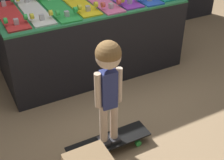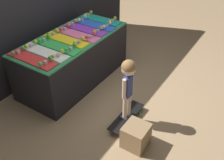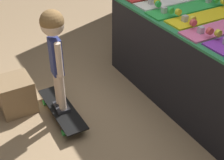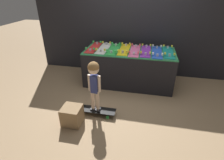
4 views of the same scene
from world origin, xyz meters
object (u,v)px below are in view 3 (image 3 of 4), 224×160
Objects in this scene: skateboard_yellow_on_rack at (208,15)px; skateboard_on_floor at (62,109)px; child at (54,43)px; storage_box at (16,94)px; skateboard_green_on_rack at (187,7)px.

skateboard_yellow_on_rack is 1.11× the size of skateboard_on_floor.
skateboard_on_floor is (-0.30, -1.28, -0.73)m from skateboard_yellow_on_rack.
storage_box is (-0.30, -0.31, -0.57)m from child.
skateboard_on_floor is 2.24× the size of storage_box.
skateboard_green_on_rack is 0.23m from skateboard_yellow_on_rack.
child is (-0.30, -1.28, -0.08)m from skateboard_yellow_on_rack.
storage_box is (-0.30, -0.31, 0.08)m from skateboard_on_floor.
child reaches higher than skateboard_green_on_rack.
skateboard_on_floor is at bearing 45.59° from storage_box.
child is 0.71m from storage_box.
skateboard_yellow_on_rack is at bearing 76.65° from skateboard_on_floor.
skateboard_yellow_on_rack reaches higher than skateboard_on_floor.
skateboard_yellow_on_rack is 2.50× the size of storage_box.
skateboard_green_on_rack is 1.00× the size of skateboard_yellow_on_rack.
child is at bearing -93.36° from skateboard_green_on_rack.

